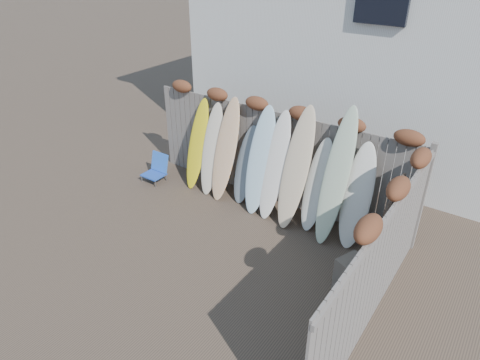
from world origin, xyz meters
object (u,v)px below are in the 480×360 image
Objects in this scene: beach_chair at (157,168)px; surfboard_0 at (197,144)px; wooden_crate at (355,279)px; lattice_panel at (386,242)px.

surfboard_0 is (0.93, 0.42, 0.70)m from beach_chair.
beach_chair is at bearing -153.37° from surfboard_0.
wooden_crate is at bearing -14.98° from surfboard_0.
lattice_panel reaches higher than beach_chair.
surfboard_0 is (-4.29, 1.34, 0.69)m from wooden_crate.
surfboard_0 is at bearing 163.12° from lattice_panel.
wooden_crate is 0.76m from lattice_panel.
wooden_crate is 4.54m from surfboard_0.
lattice_panel is (0.26, 0.38, 0.60)m from wooden_crate.
wooden_crate is (5.22, -0.92, 0.01)m from beach_chair.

